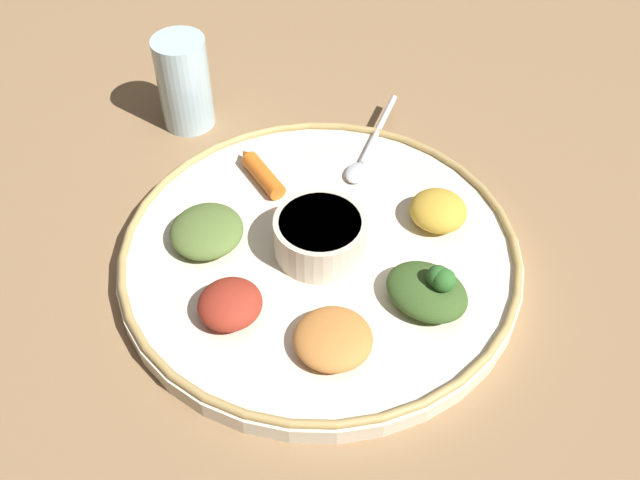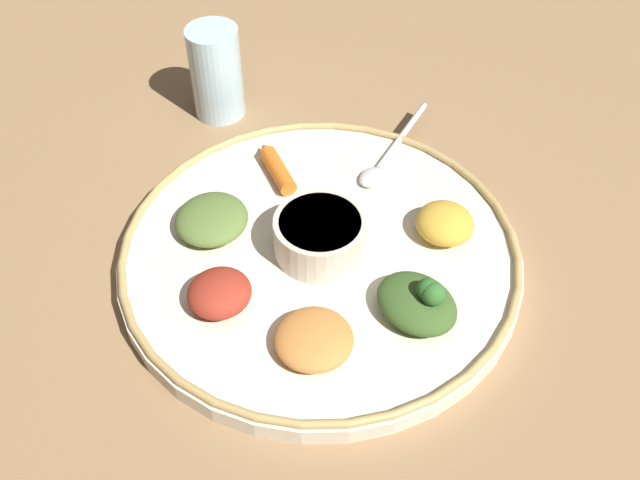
# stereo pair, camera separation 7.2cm
# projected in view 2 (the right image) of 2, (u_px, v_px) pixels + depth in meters

# --- Properties ---
(ground_plane) EXTENTS (2.40, 2.40, 0.00)m
(ground_plane) POSITION_uv_depth(u_px,v_px,m) (320.00, 263.00, 0.75)
(ground_plane) COLOR olive
(platter) EXTENTS (0.40, 0.40, 0.02)m
(platter) POSITION_uv_depth(u_px,v_px,m) (320.00, 257.00, 0.74)
(platter) COLOR beige
(platter) RESTS_ON ground_plane
(platter_rim) EXTENTS (0.39, 0.39, 0.01)m
(platter_rim) POSITION_uv_depth(u_px,v_px,m) (320.00, 248.00, 0.73)
(platter_rim) COLOR tan
(platter_rim) RESTS_ON platter
(center_bowl) EXTENTS (0.09, 0.09, 0.04)m
(center_bowl) POSITION_uv_depth(u_px,v_px,m) (320.00, 235.00, 0.71)
(center_bowl) COLOR beige
(center_bowl) RESTS_ON platter
(spoon) EXTENTS (0.11, 0.14, 0.01)m
(spoon) POSITION_uv_depth(u_px,v_px,m) (386.00, 157.00, 0.82)
(spoon) COLOR silver
(spoon) RESTS_ON platter
(greens_pile) EXTENTS (0.10, 0.10, 0.05)m
(greens_pile) POSITION_uv_depth(u_px,v_px,m) (418.00, 302.00, 0.67)
(greens_pile) COLOR #385623
(greens_pile) RESTS_ON platter
(carrot_near_spoon) EXTENTS (0.04, 0.08, 0.02)m
(carrot_near_spoon) POSITION_uv_depth(u_px,v_px,m) (276.00, 167.00, 0.80)
(carrot_near_spoon) COLOR orange
(carrot_near_spoon) RESTS_ON platter
(mound_beet) EXTENTS (0.08, 0.08, 0.03)m
(mound_beet) POSITION_uv_depth(u_px,v_px,m) (219.00, 293.00, 0.67)
(mound_beet) COLOR maroon
(mound_beet) RESTS_ON platter
(mound_collards) EXTENTS (0.10, 0.10, 0.03)m
(mound_collards) POSITION_uv_depth(u_px,v_px,m) (212.00, 219.00, 0.74)
(mound_collards) COLOR #567033
(mound_collards) RESTS_ON platter
(mound_squash) EXTENTS (0.09, 0.09, 0.02)m
(mound_squash) POSITION_uv_depth(u_px,v_px,m) (314.00, 339.00, 0.64)
(mound_squash) COLOR #C67A38
(mound_squash) RESTS_ON platter
(mound_lentil_yellow) EXTENTS (0.08, 0.08, 0.03)m
(mound_lentil_yellow) POSITION_uv_depth(u_px,v_px,m) (445.00, 223.00, 0.73)
(mound_lentil_yellow) COLOR gold
(mound_lentil_yellow) RESTS_ON platter
(drinking_glass) EXTENTS (0.06, 0.06, 0.11)m
(drinking_glass) POSITION_uv_depth(u_px,v_px,m) (217.00, 78.00, 0.88)
(drinking_glass) COLOR silver
(drinking_glass) RESTS_ON ground_plane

